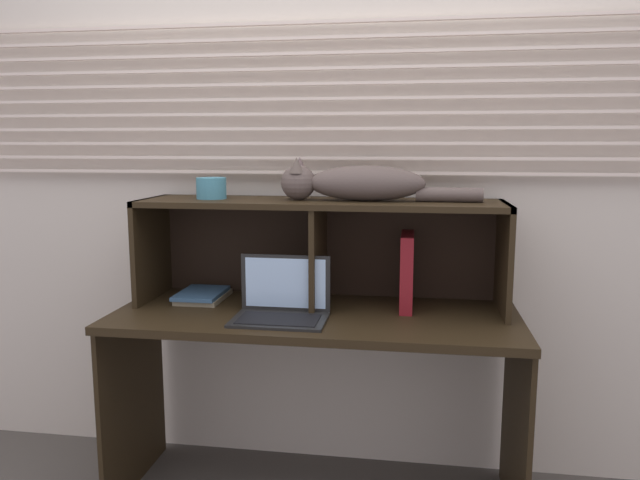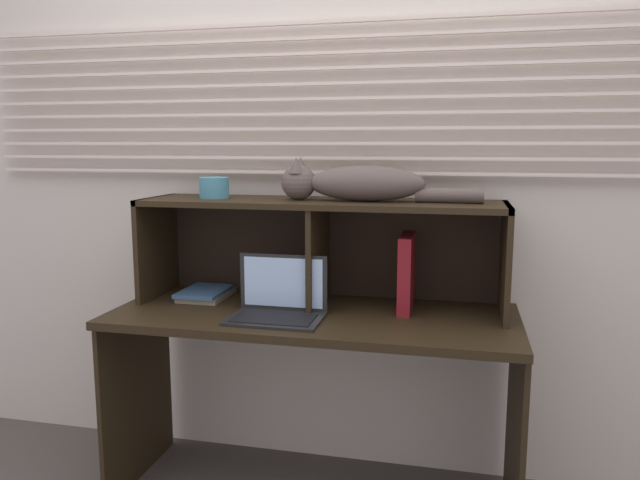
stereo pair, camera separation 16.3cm
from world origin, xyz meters
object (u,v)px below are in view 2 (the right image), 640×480
at_px(small_basket, 214,188).
at_px(laptop, 278,305).
at_px(book_stack, 206,293).
at_px(cat, 355,183).
at_px(binder_upright, 407,272).

bearing_deg(small_basket, laptop, -33.09).
bearing_deg(book_stack, small_basket, 1.11).
bearing_deg(small_basket, cat, -0.00).
bearing_deg(book_stack, cat, 0.09).
height_order(cat, laptop, cat).
relative_size(laptop, binder_upright, 1.16).
xyz_separation_m(cat, laptop, (-0.24, -0.21, -0.42)).
bearing_deg(binder_upright, laptop, -154.49).
bearing_deg(book_stack, laptop, -29.37).
distance_m(book_stack, small_basket, 0.43).
xyz_separation_m(cat, binder_upright, (0.20, 0.00, -0.33)).
bearing_deg(laptop, book_stack, 150.63).
xyz_separation_m(book_stack, small_basket, (0.05, 0.00, 0.42)).
xyz_separation_m(binder_upright, small_basket, (-0.75, 0.00, 0.30)).
height_order(binder_upright, small_basket, small_basket).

